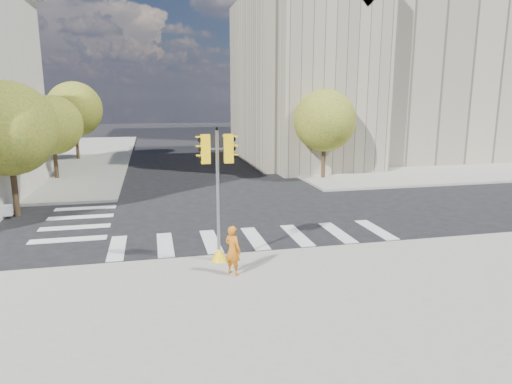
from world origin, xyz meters
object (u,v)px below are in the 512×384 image
at_px(lamp_far, 266,107).
at_px(photographer, 233,250).
at_px(lamp_near, 312,111).
at_px(traffic_signal, 218,206).

height_order(lamp_far, photographer, lamp_far).
relative_size(lamp_far, photographer, 5.09).
bearing_deg(lamp_near, lamp_far, 90.00).
bearing_deg(traffic_signal, lamp_near, 62.73).
bearing_deg(traffic_signal, lamp_far, 73.90).
relative_size(traffic_signal, photographer, 2.86).
bearing_deg(photographer, lamp_near, -67.27).
bearing_deg(traffic_signal, photographer, -78.33).
bearing_deg(lamp_far, photographer, -105.96).
relative_size(lamp_near, traffic_signal, 1.78).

